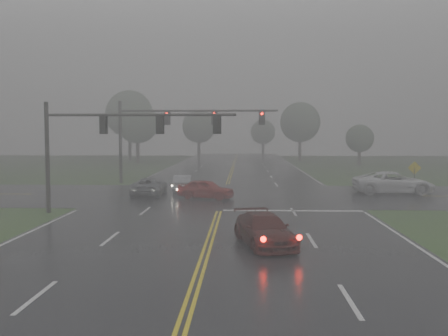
{
  "coord_description": "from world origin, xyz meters",
  "views": [
    {
      "loc": [
        1.5,
        -15.91,
        4.75
      ],
      "look_at": [
        0.23,
        16.0,
        2.52
      ],
      "focal_mm": 40.0,
      "sensor_mm": 36.0,
      "label": 1
    }
  ],
  "objects_px": {
    "car_grey": "(150,195)",
    "signal_gantry_far": "(170,125)",
    "signal_gantry_near": "(105,135)",
    "sedan_maroon": "(264,246)",
    "sedan_silver": "(183,191)",
    "pickup_white": "(393,194)",
    "sedan_red": "(206,199)"
  },
  "relations": [
    {
      "from": "signal_gantry_far",
      "to": "sedan_maroon",
      "type": "bearing_deg",
      "value": -73.19
    },
    {
      "from": "pickup_white",
      "to": "car_grey",
      "type": "bearing_deg",
      "value": 95.36
    },
    {
      "from": "sedan_maroon",
      "to": "signal_gantry_far",
      "type": "relative_size",
      "value": 0.3
    },
    {
      "from": "signal_gantry_far",
      "to": "signal_gantry_near",
      "type": "bearing_deg",
      "value": -94.03
    },
    {
      "from": "signal_gantry_far",
      "to": "pickup_white",
      "type": "bearing_deg",
      "value": -21.72
    },
    {
      "from": "pickup_white",
      "to": "sedan_silver",
      "type": "bearing_deg",
      "value": 86.89
    },
    {
      "from": "sedan_maroon",
      "to": "signal_gantry_near",
      "type": "bearing_deg",
      "value": 122.6
    },
    {
      "from": "sedan_silver",
      "to": "signal_gantry_far",
      "type": "xyz_separation_m",
      "value": [
        -2.0,
        6.42,
        5.5
      ]
    },
    {
      "from": "sedan_silver",
      "to": "sedan_red",
      "type": "bearing_deg",
      "value": 112.42
    },
    {
      "from": "pickup_white",
      "to": "signal_gantry_near",
      "type": "bearing_deg",
      "value": 117.51
    },
    {
      "from": "signal_gantry_near",
      "to": "car_grey",
      "type": "bearing_deg",
      "value": 83.34
    },
    {
      "from": "sedan_silver",
      "to": "sedan_maroon",
      "type": "bearing_deg",
      "value": 103.36
    },
    {
      "from": "sedan_maroon",
      "to": "car_grey",
      "type": "height_order",
      "value": "car_grey"
    },
    {
      "from": "sedan_silver",
      "to": "signal_gantry_far",
      "type": "bearing_deg",
      "value": -75.94
    },
    {
      "from": "sedan_silver",
      "to": "signal_gantry_near",
      "type": "height_order",
      "value": "signal_gantry_near"
    },
    {
      "from": "car_grey",
      "to": "signal_gantry_far",
      "type": "height_order",
      "value": "signal_gantry_far"
    },
    {
      "from": "car_grey",
      "to": "signal_gantry_far",
      "type": "bearing_deg",
      "value": -91.6
    },
    {
      "from": "pickup_white",
      "to": "signal_gantry_near",
      "type": "relative_size",
      "value": 0.54
    },
    {
      "from": "car_grey",
      "to": "sedan_silver",
      "type": "bearing_deg",
      "value": -130.14
    },
    {
      "from": "sedan_maroon",
      "to": "signal_gantry_near",
      "type": "relative_size",
      "value": 0.4
    },
    {
      "from": "sedan_maroon",
      "to": "signal_gantry_far",
      "type": "distance_m",
      "value": 27.76
    },
    {
      "from": "sedan_silver",
      "to": "signal_gantry_far",
      "type": "relative_size",
      "value": 0.27
    },
    {
      "from": "signal_gantry_near",
      "to": "signal_gantry_far",
      "type": "relative_size",
      "value": 0.76
    },
    {
      "from": "signal_gantry_far",
      "to": "car_grey",
      "type": "bearing_deg",
      "value": -91.53
    },
    {
      "from": "sedan_red",
      "to": "sedan_silver",
      "type": "bearing_deg",
      "value": 43.67
    },
    {
      "from": "sedan_silver",
      "to": "signal_gantry_near",
      "type": "xyz_separation_m",
      "value": [
        -3.25,
        -11.25,
        4.63
      ]
    },
    {
      "from": "sedan_maroon",
      "to": "signal_gantry_near",
      "type": "distance_m",
      "value": 13.22
    },
    {
      "from": "signal_gantry_near",
      "to": "sedan_red",
      "type": "bearing_deg",
      "value": 50.04
    },
    {
      "from": "car_grey",
      "to": "pickup_white",
      "type": "height_order",
      "value": "pickup_white"
    },
    {
      "from": "sedan_silver",
      "to": "pickup_white",
      "type": "distance_m",
      "value": 16.77
    },
    {
      "from": "sedan_maroon",
      "to": "sedan_red",
      "type": "xyz_separation_m",
      "value": [
        -3.61,
        14.95,
        0.0
      ]
    },
    {
      "from": "sedan_maroon",
      "to": "signal_gantry_near",
      "type": "xyz_separation_m",
      "value": [
        -9.12,
        8.38,
        4.63
      ]
    }
  ]
}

